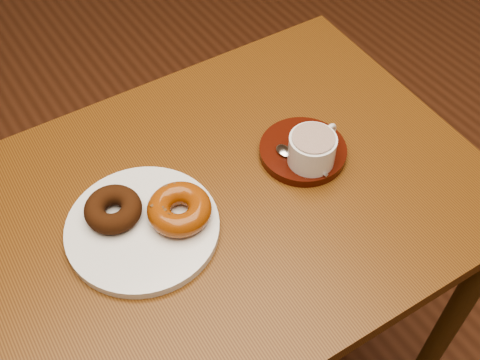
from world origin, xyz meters
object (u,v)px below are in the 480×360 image
cafe_table (231,235)px  saucer (303,151)px  coffee_cup (313,148)px  donut_plate (143,228)px

cafe_table → saucer: bearing=2.6°
coffee_cup → donut_plate: bearing=157.8°
saucer → donut_plate: bearing=178.1°
donut_plate → cafe_table: bearing=-4.2°
cafe_table → coffee_cup: (0.15, -0.03, 0.18)m
donut_plate → saucer: (0.33, -0.01, 0.00)m
donut_plate → coffee_cup: bearing=-7.4°
coffee_cup → saucer: bearing=64.4°
saucer → coffee_cup: size_ratio=1.45×
donut_plate → saucer: saucer is taller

